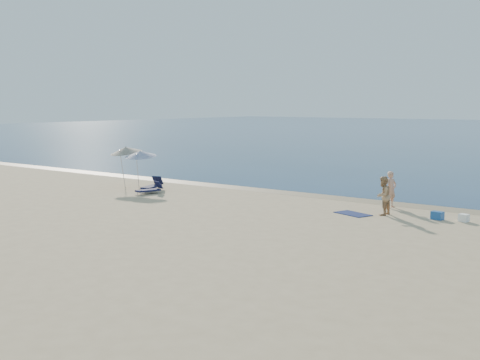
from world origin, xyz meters
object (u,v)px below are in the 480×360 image
person_left (391,190)px  person_right (383,196)px  blue_cooler (437,215)px  umbrella_near (141,154)px

person_left → person_right: size_ratio=1.00×
person_left → blue_cooler: size_ratio=3.56×
person_right → blue_cooler: 2.45m
person_left → blue_cooler: bearing=-103.8°
person_left → blue_cooler: person_left is taller
umbrella_near → blue_cooler: bearing=-14.2°
person_left → person_right: (0.47, -2.07, 0.00)m
person_right → umbrella_near: umbrella_near is taller
blue_cooler → umbrella_near: umbrella_near is taller
person_left → blue_cooler: 3.31m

